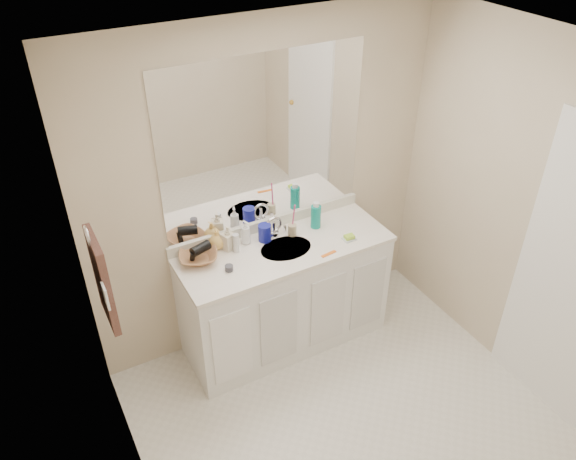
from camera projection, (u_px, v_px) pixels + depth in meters
The scene contains 29 objects.
floor at pixel (360, 437), 3.65m from camera, with size 2.60×2.60×0.00m, color white.
ceiling at pixel (402, 75), 2.30m from camera, with size 2.60×2.60×0.02m, color white.
wall_back at pixel (266, 189), 3.92m from camera, with size 2.60×0.02×2.40m, color beige.
wall_left at pixel (136, 391), 2.46m from camera, with size 0.02×2.60×2.40m, color beige.
wall_right at pixel (546, 231), 3.50m from camera, with size 0.02×2.60×2.40m, color beige.
vanity_cabinet at pixel (285, 296), 4.16m from camera, with size 1.50×0.55×0.85m, color white.
countertop at pixel (285, 248), 3.91m from camera, with size 1.52×0.57×0.03m, color white.
backsplash at pixel (267, 224), 4.07m from camera, with size 1.52×0.03×0.08m, color silver.
sink_basin at pixel (286, 250), 3.89m from camera, with size 0.37×0.37×0.02m, color beige.
faucet at pixel (274, 229), 3.99m from camera, with size 0.02×0.02×0.11m, color silver.
mirror at pixel (265, 143), 3.71m from camera, with size 1.48×0.01×1.20m, color white.
blue_mug at pixel (265, 233), 3.93m from camera, with size 0.09×0.09×0.13m, color navy.
tan_cup at pixel (292, 230), 4.00m from camera, with size 0.06×0.06×0.08m, color tan.
toothbrush at pixel (293, 217), 3.94m from camera, with size 0.01×0.01×0.21m, color #DA3979.
mouthwash_bottle at pixel (316, 217), 4.06m from camera, with size 0.07×0.07×0.18m, color #0B8C7E.
soap_dish at pixel (349, 239), 3.97m from camera, with size 0.09×0.07×0.01m, color silver.
green_soap at pixel (349, 237), 3.96m from camera, with size 0.07×0.05×0.02m, color #A3D333.
orange_comb at pixel (329, 254), 3.83m from camera, with size 0.12×0.02×0.00m, color orange.
dark_jar at pixel (229, 268), 3.67m from camera, with size 0.05×0.05×0.04m, color #3A3941.
extra_white_bottle at pixel (236, 243), 3.82m from camera, with size 0.04×0.04×0.14m, color silver.
soap_bottle_white at pixel (246, 232), 3.89m from camera, with size 0.07×0.07×0.18m, color white.
soap_bottle_cream at pixel (228, 237), 3.83m from camera, with size 0.08×0.08×0.18m, color beige.
soap_bottle_yellow at pixel (217, 239), 3.85m from camera, with size 0.11×0.11×0.15m, color #EEBA5C.
wicker_basket at pixel (198, 256), 3.75m from camera, with size 0.26×0.26×0.06m, color #9E673F.
hair_dryer at pixel (200, 249), 3.73m from camera, with size 0.07×0.07×0.14m, color black.
towel_ring at pixel (87, 236), 2.84m from camera, with size 0.11×0.11×0.01m, color silver.
hand_towel at pixel (102, 280), 3.01m from camera, with size 0.04×0.32×0.55m, color #3B241F.
switch_plate at pixel (106, 296), 2.83m from camera, with size 0.01×0.09×0.13m, color white.
door at pixel (576, 283), 3.39m from camera, with size 0.02×0.82×2.00m, color white.
Camera 1 is at (-1.50, -1.76, 3.17)m, focal length 35.00 mm.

